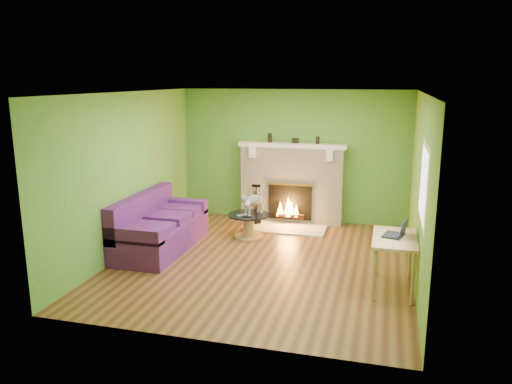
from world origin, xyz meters
TOP-DOWN VIEW (x-y plane):
  - floor at (0.00, 0.00)m, footprint 5.00×5.00m
  - ceiling at (0.00, 0.00)m, footprint 5.00×5.00m
  - wall_back at (0.00, 2.50)m, footprint 5.00×0.00m
  - wall_front at (0.00, -2.50)m, footprint 5.00×0.00m
  - wall_left at (-2.25, 0.00)m, footprint 0.00×5.00m
  - wall_right at (2.25, 0.00)m, footprint 0.00×5.00m
  - window_frame at (2.24, -0.90)m, footprint 0.00×1.20m
  - window_pane at (2.23, -0.90)m, footprint 0.00×1.06m
  - fireplace at (0.00, 2.32)m, footprint 2.10×0.46m
  - hearth at (0.00, 1.80)m, footprint 1.50×0.75m
  - mantel at (0.00, 2.30)m, footprint 2.10×0.28m
  - sofa at (-1.86, 0.15)m, footprint 0.93×2.06m
  - coffee_table at (-0.56, 1.15)m, footprint 0.75×0.75m
  - desk at (1.95, -0.54)m, footprint 0.58×1.00m
  - cat at (-0.48, 1.20)m, footprint 0.51×0.70m
  - remote_silver at (-0.66, 1.03)m, footprint 0.16×0.14m
  - remote_black at (-0.54, 0.97)m, footprint 0.16×0.07m
  - laptop at (1.93, -0.49)m, footprint 0.36×0.39m
  - fire_tools at (-0.63, 1.95)m, footprint 0.21×0.21m
  - mantel_vase_left at (-0.45, 2.33)m, footprint 0.08×0.08m
  - mantel_vase_right at (0.49, 2.33)m, footprint 0.07×0.07m
  - mantel_box at (0.05, 2.33)m, footprint 0.12×0.08m

SIDE VIEW (x-z plane):
  - floor at x=0.00m, z-range 0.00..0.00m
  - hearth at x=0.00m, z-range 0.00..0.03m
  - coffee_table at x=-0.56m, z-range 0.03..0.46m
  - sofa at x=-1.86m, z-range -0.10..0.82m
  - fire_tools at x=-0.63m, z-range 0.03..0.81m
  - remote_black at x=-0.54m, z-range 0.42..0.44m
  - remote_silver at x=-0.66m, z-range 0.42..0.44m
  - cat at x=-0.48m, z-range 0.42..0.83m
  - desk at x=1.95m, z-range 0.28..1.02m
  - fireplace at x=0.00m, z-range -0.02..1.56m
  - laptop at x=1.93m, z-range 0.74..0.98m
  - wall_back at x=0.00m, z-range -1.20..3.80m
  - wall_front at x=0.00m, z-range -1.20..3.80m
  - wall_left at x=-2.25m, z-range -1.20..3.80m
  - wall_right at x=2.25m, z-range -1.20..3.80m
  - mantel at x=0.00m, z-range 1.50..1.58m
  - window_frame at x=2.24m, z-range 0.95..2.15m
  - window_pane at x=2.23m, z-range 1.02..2.08m
  - mantel_box at x=0.05m, z-range 1.58..1.68m
  - mantel_vase_right at x=0.49m, z-range 1.58..1.72m
  - mantel_vase_left at x=-0.45m, z-range 1.58..1.76m
  - ceiling at x=0.00m, z-range 2.60..2.60m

